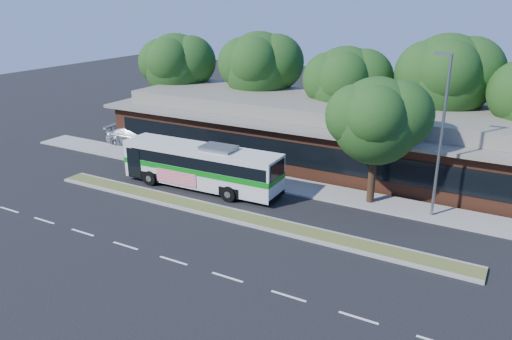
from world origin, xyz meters
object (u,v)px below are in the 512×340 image
at_px(lamp_post, 441,132).
at_px(sedan, 138,136).
at_px(sidewalk_tree, 383,119).
at_px(transit_bus, 202,164).

distance_m(lamp_post, sedan, 24.48).
bearing_deg(sidewalk_tree, lamp_post, -5.71).
height_order(lamp_post, sidewalk_tree, lamp_post).
height_order(lamp_post, transit_bus, lamp_post).
relative_size(lamp_post, transit_bus, 0.84).
bearing_deg(transit_bus, sedan, 150.78).
xyz_separation_m(lamp_post, transit_bus, (-13.73, -2.66, -3.22)).
bearing_deg(sidewalk_tree, sedan, 173.51).
distance_m(sedan, sidewalk_tree, 21.36).
xyz_separation_m(lamp_post, sidewalk_tree, (-3.20, 0.32, 0.26)).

